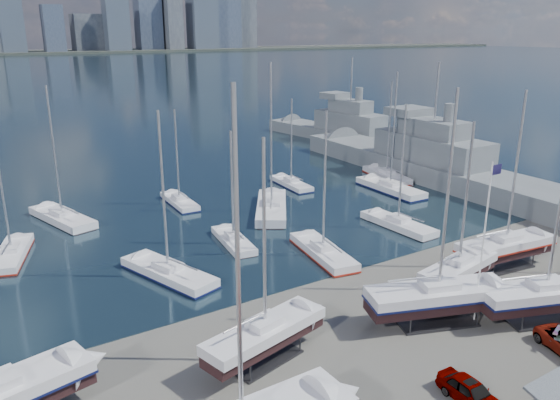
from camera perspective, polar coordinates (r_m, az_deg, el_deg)
ground at (r=43.25m, az=14.86°, el=-12.26°), size 1400.00×1400.00×0.00m
sailboat_cradle_2 at (r=36.56m, az=-1.56°, el=-13.80°), size 9.47×4.54×14.98m
sailboat_cradle_3 at (r=42.49m, az=16.18°, el=-9.67°), size 11.18×6.53×17.34m
sailboat_cradle_4 at (r=47.99m, az=18.17°, el=-6.86°), size 8.94×3.87×14.27m
sailboat_cradle_5 at (r=45.69m, az=26.02°, el=-8.90°), size 10.72×6.34×16.69m
sailboat_cradle_6 at (r=54.02m, az=22.52°, el=-4.51°), size 10.30×4.02×16.19m
sailboat_moored_1 at (r=58.59m, az=-26.21°, el=-5.19°), size 5.30×9.43×13.59m
sailboat_moored_2 at (r=67.12m, az=-21.77°, el=-1.88°), size 5.60×11.07×16.10m
sailboat_moored_3 at (r=49.65m, az=-11.57°, el=-7.62°), size 5.82×10.76×15.49m
sailboat_moored_4 at (r=56.11m, az=-4.89°, el=-4.32°), size 3.52×8.38×12.27m
sailboat_moored_5 at (r=69.70m, az=-10.45°, el=-0.24°), size 2.75×8.49×12.54m
sailboat_moored_6 at (r=53.21m, az=4.51°, el=-5.57°), size 4.45×10.20×14.76m
sailboat_moored_7 at (r=65.63m, az=-0.89°, el=-1.03°), size 9.51×12.12×18.46m
sailboat_moored_8 at (r=76.62m, az=1.18°, el=1.65°), size 3.07×8.73×12.81m
sailboat_moored_9 at (r=61.88m, az=12.23°, el=-2.58°), size 2.89×9.53×14.29m
sailboat_moored_10 at (r=75.62m, az=11.44°, el=1.09°), size 3.51×11.25×16.68m
sailboat_moored_11 at (r=82.42m, az=11.07°, el=2.44°), size 4.88×10.29×14.84m
naval_ship_east at (r=83.54m, az=15.41°, el=3.30°), size 9.85×51.61×18.62m
naval_ship_west at (r=108.33m, az=7.24°, el=6.86°), size 12.08×42.01×17.73m
car_a at (r=35.52m, az=19.34°, el=-18.39°), size 1.95×4.42×1.48m
flagpole at (r=41.71m, az=20.65°, el=-3.20°), size 1.09×0.12×12.30m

